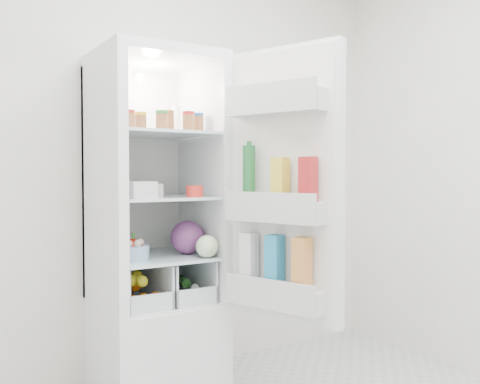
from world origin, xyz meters
TOP-DOWN VIEW (x-y plane):
  - room_walls at (0.00, 0.00)m, footprint 3.02×3.02m
  - refrigerator at (-0.20, 1.25)m, footprint 0.60×0.60m
  - shelf_low at (-0.20, 1.19)m, footprint 0.49×0.53m
  - shelf_mid at (-0.20, 1.19)m, footprint 0.49×0.53m
  - shelf_top at (-0.20, 1.19)m, footprint 0.49×0.53m
  - crisper_left at (-0.32, 1.19)m, footprint 0.23×0.46m
  - crisper_right at (-0.08, 1.19)m, footprint 0.23×0.46m
  - condiment_jars at (-0.21, 1.13)m, footprint 0.46×0.34m
  - squeeze_bottle at (-0.02, 1.32)m, footprint 0.06×0.06m
  - tub_white at (-0.37, 0.99)m, footprint 0.14×0.14m
  - tub_cream at (-0.22, 1.19)m, footprint 0.14×0.14m
  - tin_red at (-0.08, 0.99)m, footprint 0.11×0.11m
  - red_cabbage at (-0.05, 1.14)m, footprint 0.18×0.18m
  - bell_pepper at (-0.36, 1.10)m, footprint 0.11×0.11m
  - mushroom_bowl at (-0.36, 1.09)m, footprint 0.20×0.20m
  - salad_bag at (-0.02, 0.97)m, footprint 0.11×0.11m
  - citrus_pile at (-0.33, 1.12)m, footprint 0.20×0.24m
  - veg_pile at (-0.07, 1.18)m, footprint 0.16×0.30m
  - fridge_door at (0.20, 0.63)m, footprint 0.34×0.59m

SIDE VIEW (x-z plane):
  - veg_pile at x=-0.07m, z-range 0.51..0.61m
  - citrus_pile at x=-0.33m, z-range 0.51..0.67m
  - crisper_left at x=-0.32m, z-range 0.50..0.72m
  - crisper_right at x=-0.08m, z-range 0.50..0.72m
  - refrigerator at x=-0.20m, z-range -0.23..1.57m
  - shelf_low at x=-0.20m, z-range 0.73..0.75m
  - mushroom_bowl at x=-0.36m, z-range 0.75..0.82m
  - bell_pepper at x=-0.36m, z-range 0.75..0.85m
  - salad_bag at x=-0.02m, z-range 0.75..0.86m
  - red_cabbage at x=-0.05m, z-range 0.75..0.92m
  - shelf_mid at x=-0.20m, z-range 1.04..1.06m
  - tin_red at x=-0.08m, z-range 1.06..1.11m
  - tub_cream at x=-0.22m, z-range 1.06..1.12m
  - fridge_door at x=0.20m, z-range 0.44..1.74m
  - tub_white at x=-0.37m, z-range 1.06..1.14m
  - shelf_top at x=-0.20m, z-range 1.37..1.39m
  - condiment_jars at x=-0.21m, z-range 1.39..1.47m
  - squeeze_bottle at x=-0.02m, z-range 1.39..1.55m
  - room_walls at x=0.00m, z-range 0.29..2.90m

